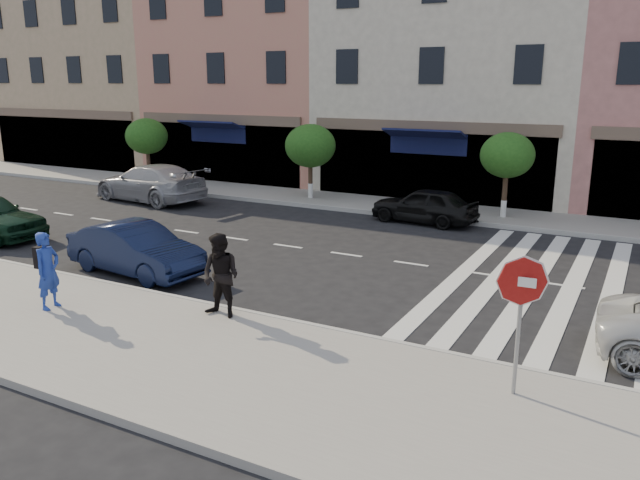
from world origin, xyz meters
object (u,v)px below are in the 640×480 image
at_px(car_far_left, 150,183).
at_px(photographer, 48,271).
at_px(car_far_mid, 424,205).
at_px(stop_sign, 521,294).
at_px(walker, 221,276).
at_px(car_near_mid, 136,249).

bearing_deg(car_far_left, photographer, 41.25).
height_order(car_far_left, car_far_mid, car_far_left).
xyz_separation_m(stop_sign, walker, (-6.06, 0.53, -0.78)).
relative_size(walker, car_far_left, 0.33).
bearing_deg(walker, stop_sign, -4.21).
xyz_separation_m(stop_sign, car_near_mid, (-10.15, 2.26, -1.15)).
bearing_deg(stop_sign, car_near_mid, 164.62).
height_order(photographer, walker, walker).
bearing_deg(photographer, car_near_mid, 1.69).
relative_size(stop_sign, car_far_left, 0.42).
xyz_separation_m(walker, car_near_mid, (-4.08, 1.73, -0.37)).
bearing_deg(car_far_left, car_far_mid, 104.67).
bearing_deg(car_far_mid, walker, 2.16).
xyz_separation_m(photographer, car_near_mid, (-0.51, 3.08, -0.33)).
bearing_deg(car_far_left, walker, 56.03).
relative_size(photographer, car_near_mid, 0.42).
xyz_separation_m(stop_sign, car_far_left, (-17.02, 10.13, -1.03)).
distance_m(car_near_mid, car_far_left, 10.46).
height_order(stop_sign, car_near_mid, stop_sign).
bearing_deg(car_near_mid, photographer, -164.47).
bearing_deg(car_near_mid, walker, -106.81).
bearing_deg(walker, car_far_left, 139.58).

